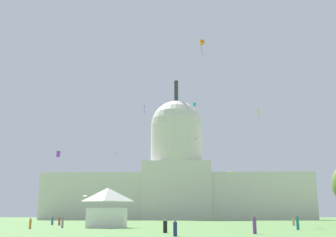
{
  "coord_description": "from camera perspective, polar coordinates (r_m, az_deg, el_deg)",
  "views": [
    {
      "loc": [
        3.63,
        -21.95,
        1.8
      ],
      "look_at": [
        -0.5,
        105.24,
        31.88
      ],
      "focal_mm": 43.95,
      "sensor_mm": 36.0,
      "label": 1
    }
  ],
  "objects": [
    {
      "name": "person_purple_lawn_far_left",
      "position": [
        43.32,
        11.92,
        -14.32
      ],
      "size": [
        0.51,
        0.51,
        1.77
      ],
      "rotation": [
        0.0,
        0.0,
        0.89
      ],
      "color": "#703D93",
      "rests_on": "ground_plane"
    },
    {
      "name": "person_red_back_center",
      "position": [
        81.14,
        -14.84,
        -13.67
      ],
      "size": [
        0.39,
        0.39,
        1.47
      ],
      "rotation": [
        0.0,
        0.0,
        6.27
      ],
      "color": "red",
      "rests_on": "ground_plane"
    },
    {
      "name": "event_tent",
      "position": [
        64.08,
        -8.41,
        -12.14
      ],
      "size": [
        5.83,
        4.41,
        5.9
      ],
      "rotation": [
        0.0,
        0.0,
        0.0
      ],
      "color": "white",
      "rests_on": "ground_plane"
    },
    {
      "name": "person_black_lawn_far_right",
      "position": [
        45.04,
        -0.39,
        -14.77
      ],
      "size": [
        0.61,
        0.61,
        1.45
      ],
      "rotation": [
        0.0,
        0.0,
        0.53
      ],
      "color": "black",
      "rests_on": "ground_plane"
    },
    {
      "name": "person_teal_mid_left",
      "position": [
        56.66,
        17.54,
        -13.67
      ],
      "size": [
        0.4,
        0.4,
        1.81
      ],
      "rotation": [
        0.0,
        0.0,
        1.64
      ],
      "color": "#1E757A",
      "rests_on": "ground_plane"
    },
    {
      "name": "kite_orange_high",
      "position": [
        88.3,
        4.75,
        10.46
      ],
      "size": [
        0.94,
        0.97,
        3.74
      ],
      "rotation": [
        0.0,
        0.0,
        3.28
      ],
      "color": "orange"
    },
    {
      "name": "kite_pink_low",
      "position": [
        76.62,
        -7.33,
        -5.02
      ],
      "size": [
        1.31,
        0.97,
        0.13
      ],
      "rotation": [
        0.0,
        0.0,
        6.08
      ],
      "color": "pink"
    },
    {
      "name": "kite_yellow_low",
      "position": [
        82.22,
        8.44,
        -7.6
      ],
      "size": [
        1.33,
        1.21,
        2.4
      ],
      "rotation": [
        0.0,
        0.0,
        3.77
      ],
      "color": "yellow"
    },
    {
      "name": "person_grey_edge_west",
      "position": [
        65.14,
        -14.43,
        -13.85
      ],
      "size": [
        0.47,
        0.47,
        1.54
      ],
      "rotation": [
        0.0,
        0.0,
        4.07
      ],
      "color": "gray",
      "rests_on": "ground_plane"
    },
    {
      "name": "kite_lime_low",
      "position": [
        148.58,
        -11.54,
        -10.73
      ],
      "size": [
        1.63,
        1.04,
        3.92
      ],
      "rotation": [
        0.0,
        0.0,
        5.94
      ],
      "color": "#8CD133"
    },
    {
      "name": "kite_violet_low",
      "position": [
        86.72,
        -14.98,
        -4.77
      ],
      "size": [
        0.68,
        0.64,
        1.34
      ],
      "rotation": [
        0.0,
        0.0,
        6.04
      ],
      "color": "purple"
    },
    {
      "name": "kite_gold_mid",
      "position": [
        103.17,
        12.44,
        0.77
      ],
      "size": [
        0.59,
        0.96,
        3.31
      ],
      "rotation": [
        0.0,
        0.0,
        0.39
      ],
      "color": "gold"
    },
    {
      "name": "kite_magenta_mid",
      "position": [
        110.96,
        4.02,
        -3.02
      ],
      "size": [
        0.72,
        1.55,
        0.23
      ],
      "rotation": [
        0.0,
        0.0,
        1.63
      ],
      "color": "#D1339E"
    },
    {
      "name": "kite_blue_low",
      "position": [
        150.03,
        15.54,
        -8.1
      ],
      "size": [
        1.07,
        1.23,
        0.11
      ],
      "rotation": [
        0.0,
        0.0,
        1.16
      ],
      "color": "blue"
    },
    {
      "name": "person_navy_near_tent",
      "position": [
        37.72,
        1.0,
        -15.02
      ],
      "size": [
        0.47,
        0.47,
        1.45
      ],
      "rotation": [
        0.0,
        0.0,
        1.08
      ],
      "color": "navy",
      "rests_on": "ground_plane"
    },
    {
      "name": "person_tan_near_tree_east",
      "position": [
        80.48,
        17.02,
        -13.48
      ],
      "size": [
        0.67,
        0.67,
        1.68
      ],
      "rotation": [
        0.0,
        0.0,
        0.86
      ],
      "color": "tan",
      "rests_on": "ground_plane"
    },
    {
      "name": "kite_black_high",
      "position": [
        136.35,
        -3.29,
        1.58
      ],
      "size": [
        0.35,
        0.94,
        3.13
      ],
      "rotation": [
        0.0,
        0.0,
        4.01
      ],
      "color": "black"
    },
    {
      "name": "kite_cyan_high",
      "position": [
        145.28,
        3.67,
        1.97
      ],
      "size": [
        1.19,
        1.19,
        1.12
      ],
      "rotation": [
        0.0,
        0.0,
        0.12
      ],
      "color": "#33BCDB"
    },
    {
      "name": "person_denim_near_tree_west",
      "position": [
        85.22,
        -15.75,
        -13.54
      ],
      "size": [
        0.6,
        0.6,
        1.6
      ],
      "rotation": [
        0.0,
        0.0,
        5.34
      ],
      "color": "#3D5684",
      "rests_on": "ground_plane"
    },
    {
      "name": "capitol_building",
      "position": [
        177.82,
        1.2,
        -8.47
      ],
      "size": [
        111.71,
        22.64,
        61.16
      ],
      "color": "beige",
      "rests_on": "ground_plane"
    },
    {
      "name": "person_orange_deep_crowd",
      "position": [
        61.52,
        -18.56,
        -13.65
      ],
      "size": [
        0.45,
        0.45,
        1.5
      ],
      "rotation": [
        0.0,
        0.0,
        1.03
      ],
      "color": "orange",
      "rests_on": "ground_plane"
    }
  ]
}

